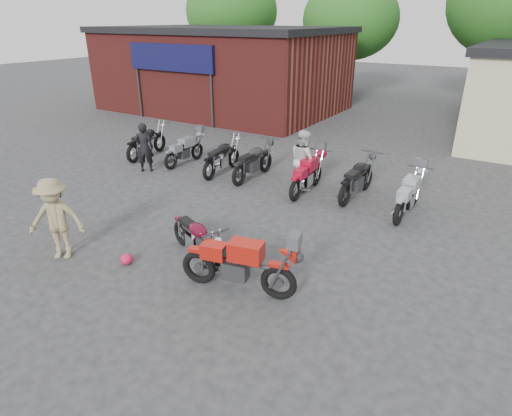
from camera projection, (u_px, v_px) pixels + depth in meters
The scene contains 17 objects.
ground at pixel (180, 262), 8.96m from camera, with size 90.00×90.00×0.00m, color #2D2D2F.
brick_building at pixel (224, 71), 23.35m from camera, with size 12.00×8.00×4.00m, color maroon.
tree_0 at pixel (232, 27), 31.12m from camera, with size 6.56×6.56×8.20m, color #1C5216, non-canonical shape.
tree_1 at pixel (349, 35), 26.90m from camera, with size 5.92×5.92×7.40m, color #1C5216, non-canonical shape.
vintage_motorcycle at pixel (196, 235), 8.89m from camera, with size 1.84×0.61×1.07m, color #520A1C, non-canonical shape.
sportbike at pixel (240, 262), 7.75m from camera, with size 2.17×0.72×1.26m, color red, non-canonical shape.
helmet at pixel (127, 259), 8.83m from camera, with size 0.25×0.25×0.23m, color red.
person_dark at pixel (144, 147), 13.94m from camera, with size 0.59×0.39×1.62m, color black.
person_light at pixel (303, 160), 12.51m from camera, with size 0.85×0.67×1.76m, color silver.
person_tan at pixel (56, 219), 8.80m from camera, with size 1.15×0.66×1.77m, color #94815B.
row_bike_0 at pixel (147, 140), 15.51m from camera, with size 2.14×0.71×1.24m, color black, non-canonical shape.
row_bike_1 at pixel (185, 149), 14.75m from camera, with size 1.89×0.62×1.10m, color gray, non-canonical shape.
row_bike_2 at pixel (222, 155), 13.86m from camera, with size 2.07×0.68×1.20m, color black, non-canonical shape.
row_bike_3 at pixel (254, 160), 13.38m from camera, with size 2.12×0.70×1.23m, color black, non-canonical shape.
row_bike_4 at pixel (307, 173), 12.30m from camera, with size 2.04×0.67×1.18m, color #B80F2D, non-canonical shape.
row_bike_5 at pixel (358, 176), 11.95m from camera, with size 2.14×0.71×1.24m, color black, non-canonical shape.
row_bike_6 at pixel (409, 193), 10.89m from camera, with size 2.01×0.66×1.17m, color #9A9EA8, non-canonical shape.
Camera 1 is at (5.47, -5.69, 4.67)m, focal length 30.00 mm.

